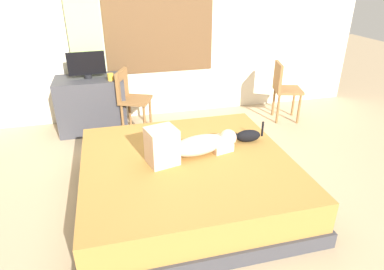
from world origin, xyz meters
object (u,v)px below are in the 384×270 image
Objects in this scene: chair_by_desk at (130,96)px; chair_spare at (283,87)px; person_lying at (190,145)px; desk at (92,104)px; tv_monitor at (86,65)px; cat at (246,136)px; bed at (187,179)px; cup at (111,77)px.

chair_by_desk is 2.21m from chair_spare.
person_lying is 2.05m from desk.
tv_monitor is 2.77m from chair_spare.
tv_monitor is at bearing 133.06° from cat.
person_lying reaches higher than cat.
tv_monitor is at bearing 159.16° from chair_by_desk.
chair_by_desk and chair_spare have the same top height.
chair_spare is at bearing 40.55° from bed.
cat is at bearing -130.22° from chair_spare.
cup is (-0.61, 1.72, 0.58)m from bed.
person_lying is at bearing -140.14° from chair_spare.
cup is (-0.65, 1.64, 0.25)m from person_lying.
cup is 0.11× the size of chair_by_desk.
tv_monitor reaches higher than chair_by_desk.
tv_monitor is at bearing 173.05° from chair_spare.
bed is 1.91m from cup.
desk is at bearing 115.31° from bed.
person_lying reaches higher than bed.
bed is 0.34m from person_lying.
cup reaches higher than cat.
bed is 2.21× the size of desk.
bed is 2.31× the size of chair_by_desk.
cup is at bearing 111.62° from person_lying.
cat is at bearing -49.53° from cup.
cat is at bearing 17.03° from bed.
tv_monitor is 0.69m from chair_by_desk.
chair_by_desk reaches higher than person_lying.
bed is 1.76m from chair_by_desk.
chair_by_desk is (-1.06, 1.49, 0.01)m from cat.
person_lying is at bearing -62.69° from tv_monitor.
bed is 2.21m from tv_monitor.
cup reaches higher than desk.
person_lying is 10.12× the size of cup.
chair_spare is (2.72, -0.33, -0.41)m from tv_monitor.
desk is 1.87× the size of tv_monitor.
person_lying is at bearing -68.38° from cup.
cat is 3.86× the size of cup.
chair_spare is at bearing -3.63° from cup.
cat is at bearing -46.94° from tv_monitor.
person_lying is 1.09× the size of chair_spare.
bed is 2.10m from desk.
desk is (-0.90, 1.89, 0.16)m from bed.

